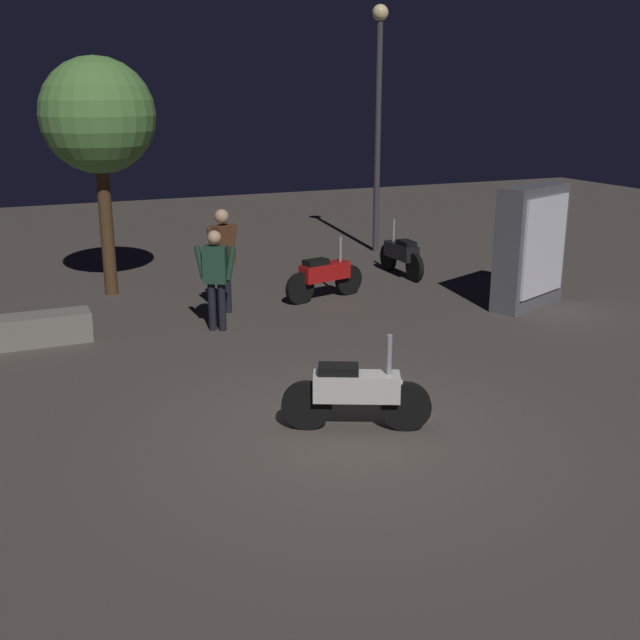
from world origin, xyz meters
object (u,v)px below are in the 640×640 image
object	(u,v)px
kiosk_billboard	(531,247)
motorcycle_black_parked_left	(401,255)
motorcycle_red_parked_right	(325,276)
person_rider_beside	(223,252)
person_bystander_far	(216,272)
motorcycle_white_foreground	(356,393)
streetlamp_far	(378,101)

from	to	relation	value
kiosk_billboard	motorcycle_black_parked_left	bearing A→B (deg)	-95.42
kiosk_billboard	motorcycle_red_parked_right	bearing A→B (deg)	-53.41
person_rider_beside	person_bystander_far	world-z (taller)	person_rider_beside
motorcycle_black_parked_left	motorcycle_red_parked_right	bearing A→B (deg)	116.34
motorcycle_white_foreground	person_rider_beside	world-z (taller)	person_rider_beside
streetlamp_far	motorcycle_red_parked_right	bearing A→B (deg)	-129.19
motorcycle_white_foreground	streetlamp_far	xyz separation A→B (m)	(4.84, 8.80, 2.98)
person_rider_beside	person_bystander_far	xyz separation A→B (m)	(-0.38, -0.87, -0.13)
motorcycle_white_foreground	motorcycle_red_parked_right	size ratio (longest dim) A/B	0.94
motorcycle_red_parked_right	streetlamp_far	distance (m)	5.45
person_bystander_far	person_rider_beside	bearing A→B (deg)	-173.12
motorcycle_red_parked_right	person_bystander_far	distance (m)	2.59
motorcycle_red_parked_right	person_rider_beside	bearing A→B (deg)	172.33
motorcycle_white_foreground	motorcycle_black_parked_left	size ratio (longest dim) A/B	0.93
motorcycle_white_foreground	streetlamp_far	size ratio (longest dim) A/B	0.28
person_bystander_far	streetlamp_far	bearing A→B (deg)	162.02
person_bystander_far	motorcycle_black_parked_left	bearing A→B (deg)	145.80
person_rider_beside	motorcycle_white_foreground	bearing A→B (deg)	-28.32
motorcycle_red_parked_right	streetlamp_far	bearing A→B (deg)	37.80
motorcycle_red_parked_right	kiosk_billboard	distance (m)	3.63
motorcycle_black_parked_left	streetlamp_far	world-z (taller)	streetlamp_far
motorcycle_white_foreground	motorcycle_black_parked_left	distance (m)	7.56
person_rider_beside	person_bystander_far	distance (m)	0.96
person_bystander_far	streetlamp_far	xyz separation A→B (m)	(5.20, 4.59, 2.47)
person_bystander_far	streetlamp_far	world-z (taller)	streetlamp_far
streetlamp_far	motorcycle_black_parked_left	bearing A→B (deg)	-105.90
motorcycle_red_parked_right	person_bystander_far	xyz separation A→B (m)	(-2.31, -1.05, 0.50)
person_rider_beside	person_bystander_far	bearing A→B (deg)	-51.69
motorcycle_black_parked_left	person_bystander_far	world-z (taller)	person_bystander_far
motorcycle_red_parked_right	streetlamp_far	size ratio (longest dim) A/B	0.30
motorcycle_white_foreground	motorcycle_red_parked_right	distance (m)	5.61
person_rider_beside	streetlamp_far	size ratio (longest dim) A/B	0.33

